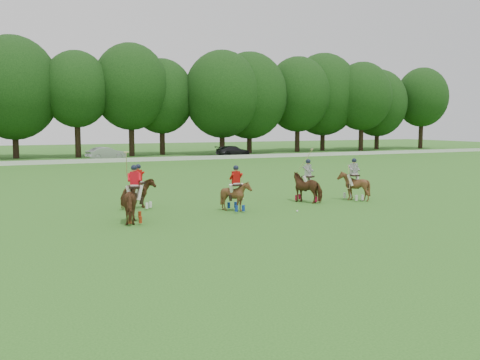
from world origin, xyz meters
name	(u,v)px	position (x,y,z in m)	size (l,w,h in m)	color
ground	(251,225)	(0.00, 0.00, 0.00)	(180.00, 180.00, 0.00)	#2A641C
tree_line	(79,89)	(0.26, 48.05, 8.23)	(117.98, 14.32, 14.75)	black
boundary_rail	(93,161)	(0.00, 38.00, 0.22)	(120.00, 0.10, 0.44)	white
car_mid	(106,153)	(2.26, 42.50, 0.73)	(1.54, 4.41, 1.45)	#A8A8AE
car_right	(233,151)	(18.22, 42.50, 0.65)	(1.83, 4.51, 1.31)	black
polo_red_a	(135,201)	(-4.14, 2.64, 0.89)	(1.38, 2.22, 2.98)	#432A12
polo_red_b	(139,193)	(-3.11, 6.07, 0.77)	(1.91, 1.91, 2.19)	#432A12
polo_red_c	(236,195)	(0.91, 3.47, 0.77)	(1.28, 1.41, 2.19)	#432A12
polo_stripe_a	(308,187)	(5.59, 4.57, 0.82)	(1.70, 2.02, 2.82)	#432A12
polo_stripe_b	(354,185)	(8.18, 4.07, 0.82)	(1.36, 1.51, 2.29)	#432A12
polo_ball	(297,211)	(3.45, 2.06, 0.04)	(0.09, 0.09, 0.09)	white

